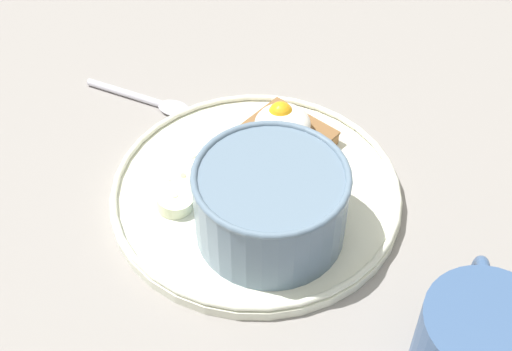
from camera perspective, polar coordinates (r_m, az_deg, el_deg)
name	(u,v)px	position (r cm, az deg, el deg)	size (l,w,h in cm)	color
ground_plane	(256,205)	(67.96, 0.00, -2.34)	(120.00, 120.00, 2.00)	gray
plate	(256,192)	(66.63, 0.00, -1.32)	(27.15, 27.15, 1.60)	silver
oatmeal_bowl	(271,203)	(60.60, 1.18, -2.23)	(13.32, 13.32, 7.25)	slate
toast_slice	(282,140)	(70.14, 2.09, 2.88)	(9.66, 9.66, 1.56)	brown
poached_egg	(282,123)	(68.75, 2.11, 4.25)	(5.55, 5.41, 3.40)	white
banana_slice_front	(183,179)	(66.95, -5.82, -0.31)	(3.43, 3.51, 1.42)	beige
banana_slice_left	(194,159)	(68.81, -5.00, 1.33)	(4.39, 4.44, 1.37)	#F3EDC0
banana_slice_back	(175,200)	(65.00, -6.48, -1.99)	(3.54, 3.66, 1.73)	#EEF2C4
spoon	(151,101)	(77.62, -8.41, 5.93)	(2.70, 12.62, 0.80)	silver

